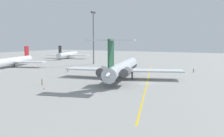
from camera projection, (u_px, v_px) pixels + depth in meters
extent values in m
plane|color=gray|center=(149.00, 83.00, 76.71)|extent=(373.36, 373.36, 0.00)
cylinder|color=silver|center=(123.00, 68.00, 85.55)|extent=(39.10, 13.52, 4.19)
cone|color=silver|center=(132.00, 63.00, 104.55)|extent=(5.20, 4.95, 4.02)
cone|color=silver|center=(109.00, 75.00, 66.51)|extent=(6.78, 4.92, 3.56)
cube|color=black|center=(123.00, 71.00, 85.65)|extent=(38.27, 13.39, 0.92)
cube|color=silver|center=(92.00, 69.00, 88.90)|extent=(8.89, 18.18, 0.42)
cube|color=silver|center=(156.00, 71.00, 84.05)|extent=(12.10, 18.63, 0.42)
cylinder|color=#515156|center=(102.00, 72.00, 73.18)|extent=(5.66, 3.62, 2.43)
cube|color=silver|center=(105.00, 72.00, 73.02)|extent=(3.37, 2.05, 0.50)
cylinder|color=#515156|center=(126.00, 72.00, 71.67)|extent=(5.66, 3.62, 2.43)
cube|color=silver|center=(123.00, 72.00, 71.83)|extent=(3.37, 2.05, 0.50)
cube|color=#195133|center=(111.00, 53.00, 68.43)|extent=(5.60, 1.77, 7.41)
cube|color=silver|center=(98.00, 40.00, 68.37)|extent=(5.28, 6.87, 0.29)
cube|color=silver|center=(123.00, 40.00, 66.87)|extent=(5.28, 6.87, 0.29)
cylinder|color=black|center=(129.00, 69.00, 97.37)|extent=(0.46, 0.46, 3.17)
cylinder|color=black|center=(112.00, 74.00, 85.25)|extent=(0.46, 0.46, 3.17)
cylinder|color=black|center=(132.00, 74.00, 83.75)|extent=(0.46, 0.46, 3.17)
cylinder|color=silver|center=(14.00, 61.00, 121.58)|extent=(29.33, 12.43, 3.55)
cube|color=silver|center=(31.00, 62.00, 120.26)|extent=(9.05, 14.47, 0.43)
cube|color=#B2191E|center=(27.00, 51.00, 133.44)|extent=(3.79, 1.52, 4.84)
cylinder|color=black|center=(14.00, 64.00, 121.75)|extent=(0.43, 0.43, 2.39)
cylinder|color=silver|center=(68.00, 55.00, 173.81)|extent=(28.34, 9.91, 3.39)
cone|color=silver|center=(76.00, 53.00, 187.50)|extent=(3.45, 3.78, 3.22)
cube|color=silver|center=(57.00, 55.00, 175.74)|extent=(7.81, 13.73, 0.41)
cube|color=silver|center=(79.00, 55.00, 171.96)|extent=(7.81, 13.73, 0.41)
cube|color=black|center=(60.00, 49.00, 161.76)|extent=(3.67, 1.19, 4.62)
cylinder|color=black|center=(68.00, 57.00, 173.98)|extent=(0.41, 0.41, 2.28)
cylinder|color=black|center=(68.00, 71.00, 102.22)|extent=(0.10, 0.10, 0.79)
cylinder|color=black|center=(68.00, 71.00, 102.22)|extent=(0.10, 0.10, 0.79)
cylinder|color=yellow|center=(68.00, 69.00, 102.14)|extent=(0.27, 0.27, 0.63)
sphere|color=#DBB28E|center=(68.00, 68.00, 102.09)|extent=(0.25, 0.25, 0.25)
cylinder|color=yellow|center=(68.00, 69.00, 102.13)|extent=(0.07, 0.07, 0.53)
cylinder|color=yellow|center=(67.00, 69.00, 102.14)|extent=(0.07, 0.07, 0.53)
cylinder|color=black|center=(102.00, 69.00, 109.89)|extent=(0.10, 0.10, 0.83)
cylinder|color=black|center=(102.00, 69.00, 110.00)|extent=(0.10, 0.10, 0.83)
cylinder|color=#262628|center=(102.00, 67.00, 109.86)|extent=(0.28, 0.28, 0.66)
sphere|color=#8C6647|center=(102.00, 66.00, 109.81)|extent=(0.26, 0.26, 0.26)
cylinder|color=#262628|center=(102.00, 67.00, 109.72)|extent=(0.08, 0.08, 0.56)
cylinder|color=#262628|center=(103.00, 67.00, 110.00)|extent=(0.08, 0.08, 0.56)
cylinder|color=black|center=(42.00, 84.00, 72.98)|extent=(0.11, 0.11, 0.85)
cylinder|color=black|center=(42.00, 84.00, 73.08)|extent=(0.11, 0.11, 0.85)
cylinder|color=orange|center=(42.00, 81.00, 72.94)|extent=(0.29, 0.29, 0.67)
sphere|color=#8C6647|center=(42.00, 79.00, 72.89)|extent=(0.27, 0.27, 0.27)
cylinder|color=orange|center=(42.00, 81.00, 72.82)|extent=(0.08, 0.08, 0.57)
cylinder|color=orange|center=(42.00, 81.00, 73.06)|extent=(0.08, 0.08, 0.57)
cylinder|color=black|center=(193.00, 72.00, 100.25)|extent=(0.10, 0.10, 0.81)
cylinder|color=black|center=(194.00, 72.00, 100.24)|extent=(0.10, 0.10, 0.81)
cylinder|color=gray|center=(194.00, 70.00, 100.17)|extent=(0.27, 0.27, 0.64)
sphere|color=tan|center=(194.00, 69.00, 100.12)|extent=(0.25, 0.25, 0.25)
cylinder|color=gray|center=(193.00, 70.00, 100.18)|extent=(0.07, 0.07, 0.54)
cylinder|color=gray|center=(194.00, 70.00, 100.15)|extent=(0.07, 0.07, 0.54)
cone|color=#EA590F|center=(91.00, 69.00, 110.82)|extent=(0.40, 0.40, 0.55)
cone|color=#EA590F|center=(183.00, 71.00, 103.09)|extent=(0.40, 0.40, 0.55)
cone|color=#EA590F|center=(44.00, 88.00, 66.93)|extent=(0.40, 0.40, 0.55)
cube|color=gold|center=(148.00, 80.00, 82.01)|extent=(85.20, 26.29, 0.01)
cylinder|color=slate|center=(93.00, 39.00, 133.62)|extent=(0.70, 0.70, 26.20)
cube|color=#424244|center=(93.00, 12.00, 132.09)|extent=(4.00, 0.60, 0.60)
cube|color=#2D2D30|center=(92.00, 13.00, 130.80)|extent=(0.70, 0.50, 0.44)
cube|color=#2D2D30|center=(95.00, 13.00, 133.45)|extent=(0.70, 0.50, 0.44)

